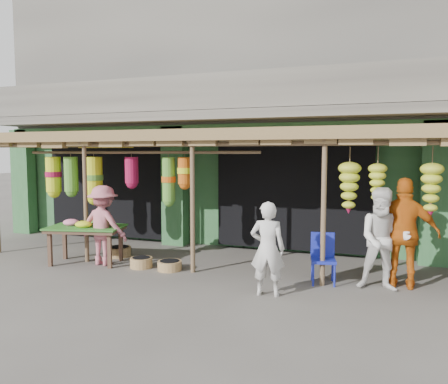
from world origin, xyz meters
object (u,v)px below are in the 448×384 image
(person_front, at_px, (268,249))
(person_shopper, at_px, (103,225))
(blue_chair, at_px, (323,255))
(person_right, at_px, (384,239))
(person_vendor, at_px, (405,233))
(flower_table, at_px, (87,228))

(person_front, xyz_separation_m, person_shopper, (-3.72, 0.77, 0.05))
(blue_chair, height_order, person_right, person_right)
(person_shopper, bearing_deg, person_vendor, -171.96)
(person_front, bearing_deg, person_vendor, -157.21)
(blue_chair, height_order, person_front, person_front)
(flower_table, bearing_deg, blue_chair, -9.67)
(blue_chair, bearing_deg, person_front, -137.90)
(person_right, distance_m, person_shopper, 5.50)
(person_front, relative_size, person_right, 0.88)
(blue_chair, distance_m, person_right, 1.09)
(blue_chair, distance_m, person_vendor, 1.44)
(blue_chair, relative_size, person_vendor, 0.47)
(blue_chair, relative_size, person_right, 0.51)
(blue_chair, distance_m, person_shopper, 4.50)
(person_right, height_order, person_shopper, person_right)
(person_right, bearing_deg, blue_chair, 169.38)
(flower_table, xyz_separation_m, person_right, (5.90, 0.20, 0.13))
(person_vendor, bearing_deg, person_right, 40.44)
(blue_chair, xyz_separation_m, person_vendor, (1.35, 0.16, 0.46))
(flower_table, relative_size, person_shopper, 1.03)
(person_right, bearing_deg, person_front, -157.05)
(person_vendor, relative_size, person_shopper, 1.15)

